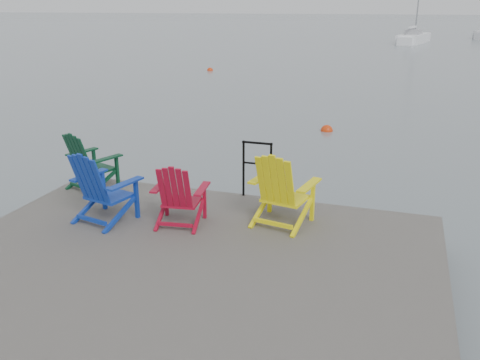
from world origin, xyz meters
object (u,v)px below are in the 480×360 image
(sailboat_near, at_px, (414,39))
(buoy_b, at_px, (210,71))
(chair_blue, at_px, (101,186))
(chair_yellow, at_px, (281,189))
(handrail, at_px, (257,164))
(chair_red, at_px, (179,194))
(buoy_a, at_px, (327,131))
(chair_green, at_px, (89,161))

(sailboat_near, distance_m, buoy_b, 27.54)
(chair_blue, xyz_separation_m, sailboat_near, (4.11, 45.87, -0.66))
(chair_yellow, distance_m, buoy_b, 21.60)
(chair_blue, height_order, sailboat_near, sailboat_near)
(handrail, xyz_separation_m, buoy_b, (-8.10, 18.83, -1.04))
(chair_blue, distance_m, chair_red, 1.09)
(buoy_a, bearing_deg, sailboat_near, 86.54)
(handrail, relative_size, chair_green, 0.94)
(handrail, distance_m, buoy_a, 6.94)
(buoy_a, height_order, buoy_b, buoy_a)
(handrail, height_order, sailboat_near, sailboat_near)
(chair_yellow, bearing_deg, chair_blue, -154.19)
(chair_green, height_order, chair_yellow, chair_yellow)
(chair_green, bearing_deg, chair_blue, -29.62)
(chair_red, bearing_deg, buoy_a, 76.80)
(chair_green, relative_size, chair_blue, 0.93)
(handrail, relative_size, chair_red, 1.01)
(handrail, distance_m, sailboat_near, 44.37)
(chair_green, bearing_deg, buoy_b, 125.69)
(chair_blue, bearing_deg, buoy_b, 120.35)
(chair_yellow, height_order, buoy_a, chair_yellow)
(chair_blue, relative_size, chair_yellow, 0.98)
(chair_green, height_order, chair_red, chair_green)
(chair_green, xyz_separation_m, buoy_b, (-5.39, 19.29, -0.98))
(handrail, distance_m, chair_yellow, 1.10)
(buoy_a, bearing_deg, handrail, -90.58)
(chair_green, xyz_separation_m, chair_blue, (0.93, -1.10, 0.03))
(handrail, xyz_separation_m, chair_yellow, (0.61, -0.92, -0.02))
(chair_yellow, bearing_deg, buoy_a, 104.47)
(sailboat_near, xyz_separation_m, buoy_b, (-10.43, -25.48, -0.36))
(chair_blue, xyz_separation_m, chair_red, (1.07, 0.21, -0.06))
(handrail, height_order, buoy_a, handrail)
(chair_blue, xyz_separation_m, chair_yellow, (2.38, 0.65, 0.01))
(chair_yellow, bearing_deg, chair_red, -150.93)
(handrail, relative_size, buoy_a, 2.60)
(handrail, xyz_separation_m, buoy_a, (0.07, 6.86, -1.04))
(sailboat_near, bearing_deg, chair_green, -85.39)
(buoy_b, bearing_deg, chair_red, -69.89)
(handrail, xyz_separation_m, chair_blue, (-1.77, -1.57, -0.03))
(sailboat_near, xyz_separation_m, buoy_a, (-2.27, -37.44, -0.36))
(chair_blue, distance_m, chair_yellow, 2.47)
(chair_yellow, distance_m, buoy_a, 7.87)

